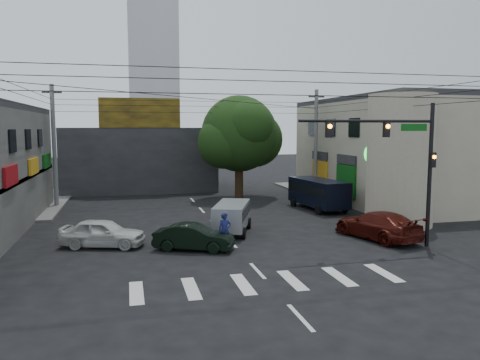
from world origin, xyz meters
name	(u,v)px	position (x,y,z in m)	size (l,w,h in m)	color
ground	(241,253)	(0.00, 0.00, 0.00)	(160.00, 160.00, 0.00)	black
sidewalk_far_right	(381,191)	(18.00, 18.00, 0.07)	(16.00, 16.00, 0.15)	#514F4C
building_right	(414,152)	(18.00, 13.00, 4.00)	(14.00, 18.00, 8.00)	gray
corner_column	(400,160)	(11.00, 4.00, 4.00)	(4.00, 4.00, 8.00)	gray
building_far	(140,158)	(-4.00, 26.00, 3.00)	(14.00, 10.00, 6.00)	#232326
billboard	(140,113)	(-4.00, 21.10, 7.30)	(7.00, 0.30, 2.60)	olive
tower_distant	(153,42)	(0.00, 70.00, 22.00)	(9.00, 9.00, 44.00)	silver
street_tree	(239,134)	(4.00, 17.00, 5.47)	(6.40, 6.40, 8.70)	black
traffic_gantry	(401,151)	(7.82, -1.00, 4.83)	(7.10, 0.35, 7.20)	black
utility_pole_far_left	(54,146)	(-10.50, 16.00, 4.60)	(0.32, 0.32, 9.20)	#59595B
utility_pole_far_right	(316,144)	(10.50, 16.00, 4.60)	(0.32, 0.32, 9.20)	#59595B
dark_sedan	(194,237)	(-2.12, 1.01, 0.64)	(4.12, 2.76, 1.29)	black
white_compact	(103,233)	(-6.50, 2.71, 0.72)	(4.51, 2.85, 1.43)	silver
maroon_sedan	(377,225)	(7.84, 1.02, 0.76)	(3.42, 5.59, 1.51)	#3F0E09
silver_minivan	(232,218)	(0.51, 4.24, 0.85)	(2.96, 4.30, 1.71)	gray
navy_van	(318,195)	(8.39, 10.32, 1.11)	(2.80, 5.76, 2.22)	black
traffic_officer	(225,231)	(-0.58, 0.92, 0.90)	(0.67, 0.46, 1.81)	#161B4D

